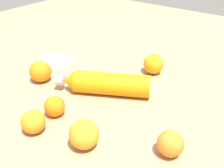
# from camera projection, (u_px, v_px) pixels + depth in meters

# --- Properties ---
(ground_plane) EXTENTS (2.40, 2.40, 0.00)m
(ground_plane) POSITION_uv_depth(u_px,v_px,m) (100.00, 93.00, 0.92)
(ground_plane) COLOR #9E7F60
(water_bottle) EXTENTS (0.31, 0.21, 0.08)m
(water_bottle) POSITION_uv_depth(u_px,v_px,m) (105.00, 83.00, 0.90)
(water_bottle) COLOR orange
(water_bottle) RESTS_ON ground_plane
(orange_0) EXTENTS (0.08, 0.08, 0.08)m
(orange_0) POSITION_uv_depth(u_px,v_px,m) (153.00, 64.00, 1.03)
(orange_0) COLOR orange
(orange_0) RESTS_ON ground_plane
(orange_1) EXTENTS (0.06, 0.06, 0.06)m
(orange_1) POSITION_uv_depth(u_px,v_px,m) (55.00, 106.00, 0.80)
(orange_1) COLOR orange
(orange_1) RESTS_ON ground_plane
(orange_2) EXTENTS (0.08, 0.08, 0.08)m
(orange_2) POSITION_uv_depth(u_px,v_px,m) (84.00, 134.00, 0.68)
(orange_2) COLOR orange
(orange_2) RESTS_ON ground_plane
(orange_3) EXTENTS (0.08, 0.08, 0.08)m
(orange_3) POSITION_uv_depth(u_px,v_px,m) (41.00, 71.00, 0.98)
(orange_3) COLOR orange
(orange_3) RESTS_ON ground_plane
(orange_4) EXTENTS (0.07, 0.07, 0.07)m
(orange_4) POSITION_uv_depth(u_px,v_px,m) (170.00, 144.00, 0.66)
(orange_4) COLOR orange
(orange_4) RESTS_ON ground_plane
(orange_5) EXTENTS (0.07, 0.07, 0.07)m
(orange_5) POSITION_uv_depth(u_px,v_px,m) (33.00, 122.00, 0.73)
(orange_5) COLOR orange
(orange_5) RESTS_ON ground_plane
(folded_napkin) EXTENTS (0.18, 0.18, 0.01)m
(folded_napkin) POSITION_uv_depth(u_px,v_px,m) (55.00, 61.00, 1.14)
(folded_napkin) COLOR #99BFD8
(folded_napkin) RESTS_ON ground_plane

